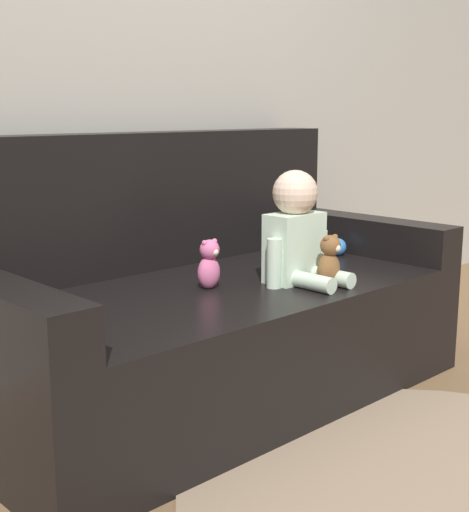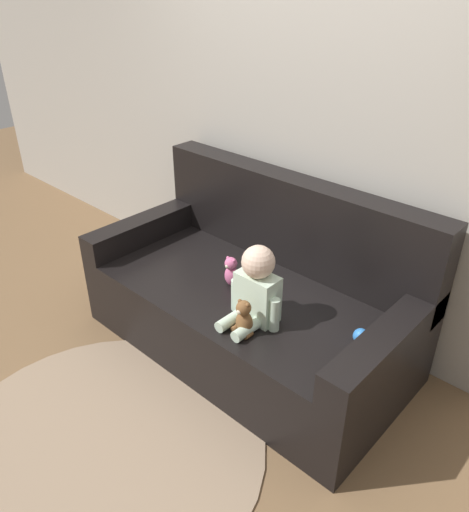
% 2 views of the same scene
% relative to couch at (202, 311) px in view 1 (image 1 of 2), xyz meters
% --- Properties ---
extents(ground_plane, '(12.00, 12.00, 0.00)m').
position_rel_couch_xyz_m(ground_plane, '(0.00, -0.07, -0.33)').
color(ground_plane, brown).
extents(wall_back, '(8.00, 0.05, 2.60)m').
position_rel_couch_xyz_m(wall_back, '(0.00, 0.51, 0.97)').
color(wall_back, '#ADA89E').
rests_on(wall_back, ground_plane).
extents(couch, '(1.95, 0.99, 1.02)m').
position_rel_couch_xyz_m(couch, '(0.00, 0.00, 0.00)').
color(couch, black).
rests_on(couch, ground_plane).
extents(person_baby, '(0.32, 0.32, 0.43)m').
position_rel_couch_xyz_m(person_baby, '(0.24, -0.28, 0.32)').
color(person_baby, silver).
rests_on(person_baby, couch).
extents(teddy_bear_brown, '(0.11, 0.09, 0.20)m').
position_rel_couch_xyz_m(teddy_bear_brown, '(0.28, -0.41, 0.22)').
color(teddy_bear_brown, brown).
rests_on(teddy_bear_brown, couch).
extents(plush_toy_side, '(0.09, 0.08, 0.19)m').
position_rel_couch_xyz_m(plush_toy_side, '(-0.07, -0.13, 0.22)').
color(plush_toy_side, '#DB6699').
rests_on(plush_toy_side, couch).
extents(toy_ball, '(0.08, 0.08, 0.08)m').
position_rel_couch_xyz_m(toy_ball, '(0.76, -0.07, 0.17)').
color(toy_ball, '#337FDB').
rests_on(toy_ball, couch).
extents(floor_rug, '(1.64, 1.64, 0.01)m').
position_rel_couch_xyz_m(floor_rug, '(-0.01, -1.14, -0.33)').
color(floor_rug, gray).
rests_on(floor_rug, ground_plane).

